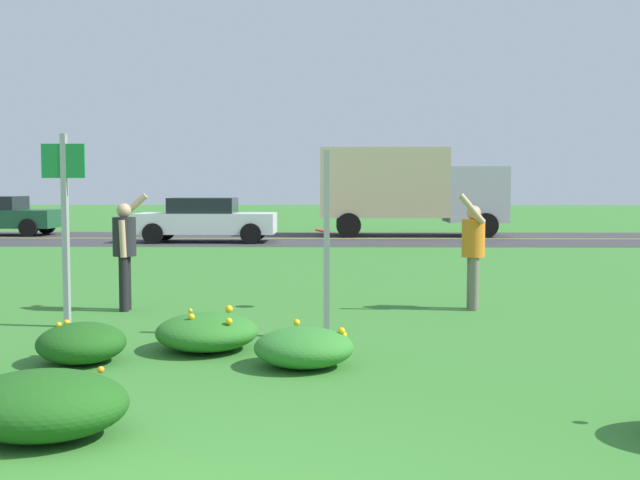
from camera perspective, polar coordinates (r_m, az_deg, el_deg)
name	(u,v)px	position (r m, az deg, el deg)	size (l,w,h in m)	color
ground_plane	(288,279)	(15.70, -2.33, -2.82)	(120.00, 120.00, 0.00)	#387A2D
highway_strip	(309,239)	(27.56, -0.79, 0.10)	(120.00, 7.53, 0.01)	#38383A
highway_center_stripe	(309,238)	(27.56, -0.79, 0.11)	(120.00, 0.16, 0.00)	yellow
daylily_clump_front_left	(304,347)	(8.14, -1.17, -7.72)	(1.02, 0.97, 0.44)	#337F2D
daylily_clump_mid_left	(43,405)	(6.26, -19.28, -11.09)	(1.25, 1.04, 0.49)	#1E5619
daylily_clump_front_right	(82,343)	(8.67, -16.75, -7.09)	(0.92, 0.94, 0.43)	#1E5619
daylily_clump_near_camera	(207,332)	(9.05, -8.11, -6.53)	(1.15, 1.21, 0.46)	#2D7526
sign_post_near_path	(65,210)	(10.79, -17.85, 2.04)	(0.56, 0.10, 2.51)	#93969B
sign_post_by_roadside	(327,245)	(9.54, 0.48, -0.34)	(0.07, 0.10, 2.27)	#93969B
person_thrower_dark_shirt	(125,246)	(12.01, -13.84, -0.44)	(0.48, 0.50, 1.73)	#232328
person_catcher_orange_shirt	(473,247)	(11.97, 10.93, -0.52)	(0.43, 0.50, 1.74)	orange
frisbee_red	(323,231)	(11.83, 0.24, 0.66)	(0.25, 0.25, 0.07)	red
car_white_center_left	(206,219)	(26.17, -8.22, 1.47)	(4.50, 2.00, 1.45)	silver
box_truck_silver	(408,187)	(29.29, 6.34, 3.83)	(6.70, 2.46, 3.20)	#B7BABF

